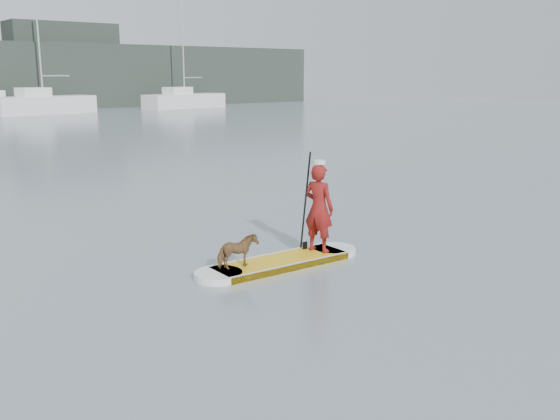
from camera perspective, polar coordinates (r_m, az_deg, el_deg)
ground at (r=9.14m, az=-13.09°, el=-9.16°), size 140.00×140.00×0.00m
paddleboard at (r=10.98m, az=0.00°, el=-4.80°), size 3.30×0.89×0.12m
paddler at (r=11.27m, az=3.56°, el=0.17°), size 0.54×0.67×1.61m
white_cap at (r=11.12m, az=3.62°, el=4.40°), size 0.22×0.22×0.07m
dog at (r=10.41m, az=-3.91°, el=-3.80°), size 0.71×0.39×0.57m
paddle at (r=11.41m, az=2.32°, el=-0.31°), size 0.10×0.30×2.00m
sailboat_e at (r=55.30m, az=-20.86°, el=9.09°), size 8.52×3.99×11.87m
sailboat_f at (r=61.09m, az=-8.76°, el=9.99°), size 8.71×4.08×12.57m
shore_building_east at (r=65.40m, az=-19.14°, el=12.38°), size 10.00×4.00×8.00m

